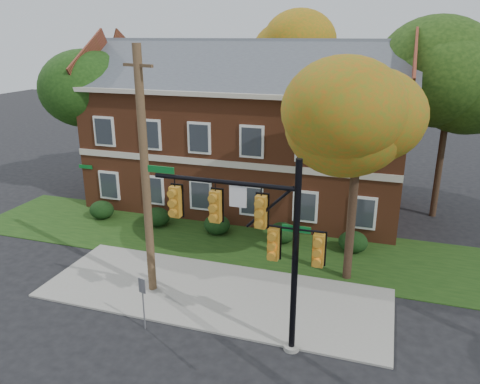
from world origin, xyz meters
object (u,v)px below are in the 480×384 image
(hedge_left, at_px, (157,217))
(hedge_far_right, at_px, (353,242))
(hedge_far_left, at_px, (102,210))
(utility_pole, at_px, (145,175))
(traffic_signal, at_px, (259,233))
(tree_left_rear, at_px, (93,90))
(hedge_center, at_px, (217,225))
(sign_post, at_px, (143,295))
(hedge_right, at_px, (282,233))
(apartment_building, at_px, (247,123))
(tree_far_rear, at_px, (297,51))
(tree_right_rear, at_px, (460,72))
(tree_near_right, at_px, (365,126))

(hedge_left, height_order, hedge_far_right, same)
(hedge_far_left, height_order, utility_pole, utility_pole)
(traffic_signal, bearing_deg, hedge_far_right, 73.83)
(traffic_signal, bearing_deg, tree_left_rear, 139.69)
(hedge_center, relative_size, sign_post, 0.70)
(hedge_right, relative_size, hedge_far_right, 1.00)
(hedge_far_right, bearing_deg, apartment_building, 143.11)
(hedge_left, xyz_separation_m, utility_pole, (3.00, -6.18, 4.41))
(hedge_left, height_order, tree_far_rear, tree_far_rear)
(hedge_far_left, bearing_deg, tree_right_rear, 18.45)
(traffic_signal, height_order, utility_pole, utility_pole)
(traffic_signal, height_order, sign_post, traffic_signal)
(tree_left_rear, height_order, tree_far_rear, tree_far_rear)
(hedge_center, xyz_separation_m, sign_post, (0.50, -8.64, 0.84))
(tree_near_right, relative_size, traffic_signal, 1.30)
(tree_right_rear, xyz_separation_m, utility_pole, (-11.81, -12.29, -3.19))
(utility_pole, bearing_deg, apartment_building, 107.87)
(tree_far_rear, bearing_deg, hedge_far_left, -122.50)
(apartment_building, xyz_separation_m, hedge_right, (3.50, -5.25, -4.46))
(tree_near_right, bearing_deg, hedge_right, 142.72)
(tree_right_rear, bearing_deg, hedge_center, -151.63)
(tree_near_right, distance_m, tree_far_rear, 17.12)
(hedge_left, distance_m, tree_left_rear, 9.69)
(tree_right_rear, distance_m, utility_pole, 17.34)
(tree_near_right, height_order, tree_left_rear, tree_left_rear)
(hedge_far_left, height_order, hedge_far_right, same)
(hedge_far_right, bearing_deg, hedge_right, 180.00)
(apartment_building, relative_size, hedge_center, 13.43)
(hedge_right, bearing_deg, traffic_signal, -82.64)
(tree_near_right, relative_size, tree_left_rear, 0.97)
(hedge_far_left, bearing_deg, sign_post, -49.06)
(tree_left_rear, height_order, sign_post, tree_left_rear)
(apartment_building, height_order, hedge_left, apartment_building)
(hedge_left, xyz_separation_m, hedge_far_right, (10.50, 0.00, 0.00))
(tree_left_rear, xyz_separation_m, tree_right_rear, (21.05, 1.97, 1.44))
(apartment_building, relative_size, tree_far_rear, 1.63)
(tree_right_rear, height_order, sign_post, tree_right_rear)
(hedge_far_right, distance_m, traffic_signal, 9.25)
(hedge_right, height_order, utility_pole, utility_pole)
(apartment_building, xyz_separation_m, hedge_far_left, (-7.00, -5.25, -4.46))
(hedge_left, relative_size, hedge_far_right, 1.00)
(tree_far_rear, distance_m, sign_post, 23.01)
(apartment_building, relative_size, utility_pole, 1.93)
(apartment_building, xyz_separation_m, hedge_far_right, (7.00, -5.25, -4.46))
(hedge_left, height_order, tree_near_right, tree_near_right)
(hedge_left, height_order, hedge_right, same)
(hedge_right, distance_m, tree_far_rear, 15.66)
(hedge_right, bearing_deg, hedge_far_right, 0.00)
(tree_far_rear, bearing_deg, tree_left_rear, -141.03)
(hedge_center, height_order, sign_post, sign_post)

